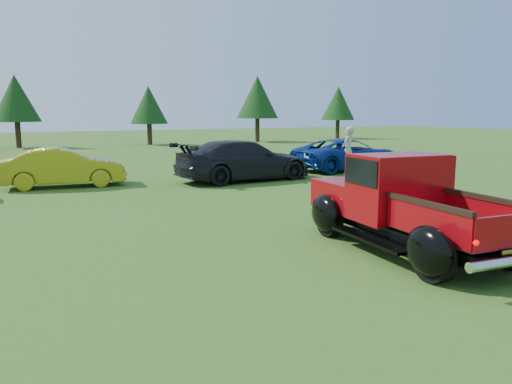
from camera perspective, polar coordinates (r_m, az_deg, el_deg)
name	(u,v)px	position (r m, az deg, el deg)	size (l,w,h in m)	color
ground	(285,251)	(9.09, 3.39, -6.80)	(120.00, 120.00, 0.00)	#3C621C
tree_mid_left	(16,99)	(38.52, -25.79, 9.60)	(3.20, 3.20, 5.00)	#332114
tree_mid_right	(149,105)	(38.93, -12.17, 9.68)	(2.82, 2.82, 4.40)	#332114
tree_east	(257,97)	(41.83, 0.16, 10.77)	(3.46, 3.46, 5.40)	#332114
tree_far_east	(338,103)	(47.50, 9.37, 9.96)	(3.07, 3.07, 4.80)	#332114
pickup_truck	(398,203)	(9.64, 15.87, -1.21)	(2.55, 4.81, 1.73)	black
show_car_yellow	(63,167)	(17.90, -21.15, 2.63)	(1.38, 3.96, 1.30)	#A49915
show_car_grey	(244,160)	(18.23, -1.42, 3.63)	(2.07, 5.08, 1.47)	black
show_car_blue	(347,155)	(21.83, 10.34, 4.23)	(2.23, 4.84, 1.35)	navy
spectator	(348,150)	(20.67, 10.45, 4.74)	(0.69, 0.46, 1.90)	#A7A391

